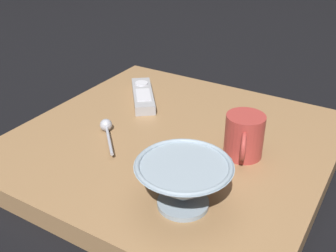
{
  "coord_description": "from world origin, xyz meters",
  "views": [
    {
      "loc": [
        -0.35,
        0.61,
        0.45
      ],
      "look_at": [
        0.01,
        -0.0,
        0.06
      ],
      "focal_mm": 43.34,
      "sensor_mm": 36.0,
      "label": 1
    }
  ],
  "objects_px": {
    "coffee_mug": "(244,136)",
    "teaspoon": "(107,128)",
    "tv_remote_near": "(143,95)",
    "cereal_bowl": "(184,182)"
  },
  "relations": [
    {
      "from": "teaspoon",
      "to": "tv_remote_near",
      "type": "height_order",
      "value": "same"
    },
    {
      "from": "cereal_bowl",
      "to": "tv_remote_near",
      "type": "bearing_deg",
      "value": -46.78
    },
    {
      "from": "cereal_bowl",
      "to": "coffee_mug",
      "type": "relative_size",
      "value": 1.5
    },
    {
      "from": "coffee_mug",
      "to": "tv_remote_near",
      "type": "height_order",
      "value": "coffee_mug"
    },
    {
      "from": "teaspoon",
      "to": "tv_remote_near",
      "type": "relative_size",
      "value": 0.6
    },
    {
      "from": "coffee_mug",
      "to": "teaspoon",
      "type": "bearing_deg",
      "value": 13.47
    },
    {
      "from": "coffee_mug",
      "to": "teaspoon",
      "type": "xyz_separation_m",
      "value": [
        0.27,
        0.06,
        -0.03
      ]
    },
    {
      "from": "coffee_mug",
      "to": "tv_remote_near",
      "type": "bearing_deg",
      "value": -19.85
    },
    {
      "from": "teaspoon",
      "to": "tv_remote_near",
      "type": "distance_m",
      "value": 0.17
    },
    {
      "from": "teaspoon",
      "to": "coffee_mug",
      "type": "bearing_deg",
      "value": -166.53
    }
  ]
}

